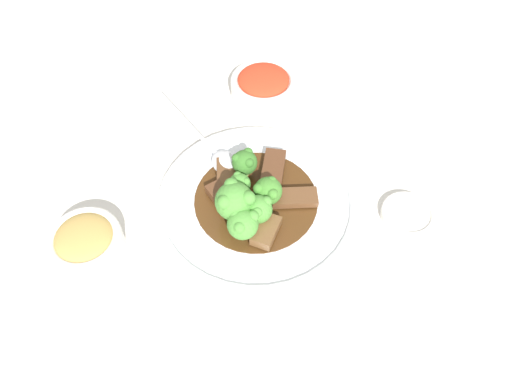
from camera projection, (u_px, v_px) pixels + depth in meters
The scene contains 17 objects.
ground_plane at pixel (256, 205), 0.76m from camera, with size 4.00×4.00×0.00m, color silver.
main_plate at pixel (256, 201), 0.75m from camera, with size 0.30×0.30×0.02m.
beef_strip_0 at pixel (266, 231), 0.70m from camera, with size 0.03×0.05×0.02m.
beef_strip_1 at pixel (228, 173), 0.76m from camera, with size 0.05×0.06×0.01m.
beef_strip_2 at pixel (295, 198), 0.73m from camera, with size 0.07×0.05×0.01m.
beef_strip_3 at pixel (273, 170), 0.76m from camera, with size 0.04×0.08×0.01m.
beef_strip_4 at pixel (222, 198), 0.73m from camera, with size 0.06×0.06×0.01m.
broccoli_floret_0 at pixel (234, 201), 0.69m from camera, with size 0.06×0.06×0.06m.
broccoli_floret_1 at pixel (244, 224), 0.68m from camera, with size 0.04×0.04×0.05m.
broccoli_floret_2 at pixel (267, 192), 0.71m from camera, with size 0.04×0.04×0.05m.
broccoli_floret_3 at pixel (239, 184), 0.72m from camera, with size 0.03×0.03×0.04m.
broccoli_floret_4 at pixel (258, 209), 0.70m from camera, with size 0.04×0.04×0.05m.
broccoli_floret_5 at pixel (245, 162), 0.74m from camera, with size 0.04×0.04×0.05m.
serving_spoon at pixel (219, 155), 0.78m from camera, with size 0.20×0.16×0.01m.
side_bowl_kimchi at pixel (264, 85), 0.88m from camera, with size 0.12×0.12×0.05m.
side_bowl_appetizer at pixel (86, 241), 0.69m from camera, with size 0.10×0.10×0.04m.
sauce_dish at pixel (407, 214), 0.74m from camera, with size 0.08×0.08×0.01m.
Camera 1 is at (0.12, -0.42, 0.62)m, focal length 35.00 mm.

